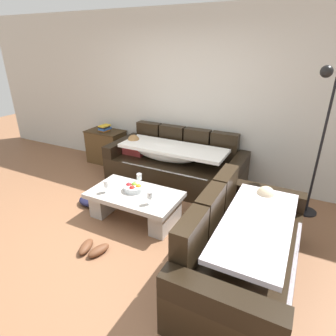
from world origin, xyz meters
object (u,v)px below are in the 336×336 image
(wine_glass_near_left, at_px, (106,184))
(floor_lamp, at_px, (318,136))
(pair_of_shoes, at_px, (92,249))
(side_cabinet, at_px, (106,147))
(wine_glass_far_back, at_px, (139,177))
(couch_along_wall, at_px, (174,165))
(coffee_table, at_px, (135,202))
(book_stack_on_cabinet, at_px, (104,128))
(crumpled_garment, at_px, (92,200))
(couch_near_window, at_px, (243,248))
(wine_glass_near_right, at_px, (150,196))
(fruit_bowl, at_px, (134,187))

(wine_glass_near_left, distance_m, floor_lamp, 2.74)
(wine_glass_near_left, height_order, pair_of_shoes, wine_glass_near_left)
(wine_glass_near_left, relative_size, pair_of_shoes, 0.46)
(side_cabinet, bearing_deg, wine_glass_far_back, -37.75)
(pair_of_shoes, bearing_deg, couch_along_wall, 88.37)
(coffee_table, relative_size, wine_glass_near_left, 7.23)
(wine_glass_near_left, distance_m, book_stack_on_cabinet, 1.99)
(coffee_table, bearing_deg, floor_lamp, 30.07)
(book_stack_on_cabinet, bearing_deg, coffee_table, -41.48)
(crumpled_garment, bearing_deg, couch_along_wall, 56.81)
(wine_glass_near_left, xyz_separation_m, wine_glass_far_back, (0.27, 0.37, 0.00))
(couch_along_wall, bearing_deg, couch_near_window, -45.68)
(couch_along_wall, height_order, crumpled_garment, couch_along_wall)
(wine_glass_near_right, height_order, crumpled_garment, wine_glass_near_right)
(coffee_table, xyz_separation_m, crumpled_garment, (-0.76, 0.01, -0.18))
(crumpled_garment, bearing_deg, wine_glass_far_back, 17.56)
(couch_near_window, xyz_separation_m, fruit_bowl, (-1.56, 0.45, 0.09))
(side_cabinet, xyz_separation_m, floor_lamp, (3.58, -0.24, 0.80))
(book_stack_on_cabinet, height_order, pair_of_shoes, book_stack_on_cabinet)
(wine_glass_near_left, bearing_deg, floor_lamp, 29.16)
(fruit_bowl, xyz_separation_m, wine_glass_near_left, (-0.29, -0.21, 0.07))
(couch_along_wall, height_order, book_stack_on_cabinet, couch_along_wall)
(coffee_table, height_order, fruit_bowl, fruit_bowl)
(book_stack_on_cabinet, xyz_separation_m, pair_of_shoes, (1.52, -2.20, -0.65))
(wine_glass_near_right, distance_m, floor_lamp, 2.21)
(couch_near_window, xyz_separation_m, coffee_table, (-1.52, 0.38, -0.10))
(couch_along_wall, xyz_separation_m, crumpled_garment, (-0.76, -1.16, -0.27))
(wine_glass_near_left, bearing_deg, coffee_table, 23.36)
(fruit_bowl, relative_size, pair_of_shoes, 0.78)
(book_stack_on_cabinet, bearing_deg, side_cabinet, 96.54)
(couch_along_wall, height_order, couch_near_window, same)
(couch_along_wall, bearing_deg, wine_glass_near_left, -104.15)
(wine_glass_near_right, xyz_separation_m, book_stack_on_cabinet, (-1.90, 1.54, 0.20))
(couch_near_window, relative_size, wine_glass_near_right, 11.29)
(floor_lamp, bearing_deg, crumpled_garment, -157.41)
(floor_lamp, relative_size, pair_of_shoes, 5.43)
(crumpled_garment, bearing_deg, fruit_bowl, 4.28)
(fruit_bowl, height_order, wine_glass_near_right, wine_glass_near_right)
(wine_glass_near_left, bearing_deg, couch_along_wall, 75.85)
(fruit_bowl, distance_m, wine_glass_near_left, 0.37)
(pair_of_shoes, bearing_deg, wine_glass_near_right, 60.10)
(book_stack_on_cabinet, bearing_deg, wine_glass_near_right, -38.99)
(coffee_table, relative_size, book_stack_on_cabinet, 5.26)
(couch_near_window, bearing_deg, coffee_table, 75.82)
(fruit_bowl, bearing_deg, side_cabinet, 138.97)
(fruit_bowl, bearing_deg, coffee_table, -56.38)
(pair_of_shoes, height_order, crumpled_garment, crumpled_garment)
(couch_along_wall, relative_size, crumpled_garment, 5.56)
(wine_glass_near_right, xyz_separation_m, wine_glass_far_back, (-0.39, 0.37, 0.00))
(fruit_bowl, bearing_deg, book_stack_on_cabinet, 139.06)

